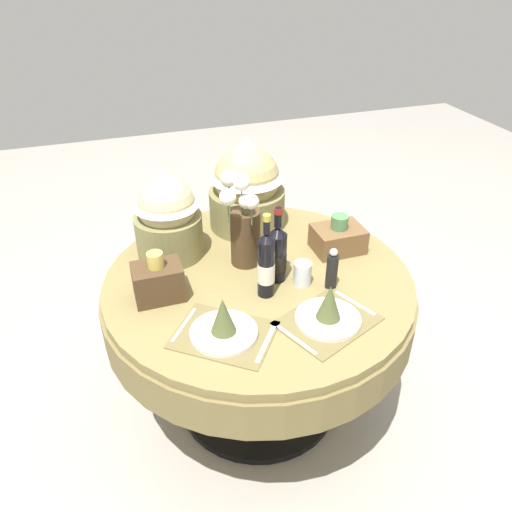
{
  "coord_description": "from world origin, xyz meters",
  "views": [
    {
      "loc": [
        -0.55,
        -1.6,
        1.92
      ],
      "look_at": [
        0.0,
        0.03,
        0.8
      ],
      "focal_mm": 35.15,
      "sensor_mm": 36.0,
      "label": 1
    }
  ],
  "objects_px": {
    "flower_vase": "(243,224)",
    "woven_basket_side_right": "(338,238)",
    "place_setting_right": "(329,311)",
    "place_setting_left": "(224,325)",
    "gift_tub_back_centre": "(247,182)",
    "woven_basket_side_left": "(158,281)",
    "wine_bottle_centre": "(277,253)",
    "dining_table": "(258,303)",
    "tumbler_mid": "(302,274)",
    "wine_bottle_left": "(266,265)",
    "gift_tub_back_left": "(167,212)",
    "pepper_mill": "(332,270)"
  },
  "relations": [
    {
      "from": "flower_vase",
      "to": "woven_basket_side_right",
      "type": "bearing_deg",
      "value": -3.67
    },
    {
      "from": "place_setting_right",
      "to": "flower_vase",
      "type": "relative_size",
      "value": 0.97
    },
    {
      "from": "place_setting_left",
      "to": "woven_basket_side_right",
      "type": "distance_m",
      "value": 0.74
    },
    {
      "from": "gift_tub_back_centre",
      "to": "woven_basket_side_left",
      "type": "bearing_deg",
      "value": -138.36
    },
    {
      "from": "wine_bottle_centre",
      "to": "woven_basket_side_left",
      "type": "relative_size",
      "value": 1.61
    },
    {
      "from": "dining_table",
      "to": "tumbler_mid",
      "type": "height_order",
      "value": "tumbler_mid"
    },
    {
      "from": "place_setting_left",
      "to": "woven_basket_side_left",
      "type": "xyz_separation_m",
      "value": [
        -0.18,
        0.29,
        0.03
      ]
    },
    {
      "from": "flower_vase",
      "to": "wine_bottle_centre",
      "type": "distance_m",
      "value": 0.19
    },
    {
      "from": "place_setting_left",
      "to": "wine_bottle_left",
      "type": "height_order",
      "value": "wine_bottle_left"
    },
    {
      "from": "wine_bottle_left",
      "to": "wine_bottle_centre",
      "type": "bearing_deg",
      "value": 47.69
    },
    {
      "from": "tumbler_mid",
      "to": "woven_basket_side_left",
      "type": "xyz_separation_m",
      "value": [
        -0.56,
        0.09,
        0.03
      ]
    },
    {
      "from": "dining_table",
      "to": "wine_bottle_left",
      "type": "relative_size",
      "value": 3.69
    },
    {
      "from": "place_setting_left",
      "to": "woven_basket_side_right",
      "type": "bearing_deg",
      "value": 31.68
    },
    {
      "from": "gift_tub_back_left",
      "to": "woven_basket_side_left",
      "type": "relative_size",
      "value": 1.96
    },
    {
      "from": "wine_bottle_centre",
      "to": "woven_basket_side_right",
      "type": "height_order",
      "value": "wine_bottle_centre"
    },
    {
      "from": "pepper_mill",
      "to": "place_setting_left",
      "type": "bearing_deg",
      "value": -163.56
    },
    {
      "from": "place_setting_left",
      "to": "pepper_mill",
      "type": "distance_m",
      "value": 0.5
    },
    {
      "from": "dining_table",
      "to": "gift_tub_back_centre",
      "type": "height_order",
      "value": "gift_tub_back_centre"
    },
    {
      "from": "place_setting_right",
      "to": "woven_basket_side_right",
      "type": "xyz_separation_m",
      "value": [
        0.25,
        0.44,
        0.01
      ]
    },
    {
      "from": "place_setting_left",
      "to": "place_setting_right",
      "type": "height_order",
      "value": "same"
    },
    {
      "from": "place_setting_left",
      "to": "flower_vase",
      "type": "height_order",
      "value": "flower_vase"
    },
    {
      "from": "wine_bottle_left",
      "to": "tumbler_mid",
      "type": "relative_size",
      "value": 3.58
    },
    {
      "from": "place_setting_right",
      "to": "woven_basket_side_left",
      "type": "xyz_separation_m",
      "value": [
        -0.56,
        0.34,
        0.03
      ]
    },
    {
      "from": "wine_bottle_centre",
      "to": "gift_tub_back_left",
      "type": "xyz_separation_m",
      "value": [
        -0.37,
        0.33,
        0.08
      ]
    },
    {
      "from": "wine_bottle_centre",
      "to": "woven_basket_side_right",
      "type": "distance_m",
      "value": 0.36
    },
    {
      "from": "place_setting_right",
      "to": "woven_basket_side_left",
      "type": "bearing_deg",
      "value": 148.53
    },
    {
      "from": "place_setting_left",
      "to": "tumbler_mid",
      "type": "relative_size",
      "value": 4.36
    },
    {
      "from": "gift_tub_back_centre",
      "to": "woven_basket_side_right",
      "type": "relative_size",
      "value": 2.04
    },
    {
      "from": "wine_bottle_left",
      "to": "tumbler_mid",
      "type": "bearing_deg",
      "value": 6.35
    },
    {
      "from": "dining_table",
      "to": "flower_vase",
      "type": "bearing_deg",
      "value": 104.33
    },
    {
      "from": "woven_basket_side_left",
      "to": "flower_vase",
      "type": "bearing_deg",
      "value": 18.21
    },
    {
      "from": "wine_bottle_left",
      "to": "pepper_mill",
      "type": "height_order",
      "value": "wine_bottle_left"
    },
    {
      "from": "woven_basket_side_right",
      "to": "place_setting_left",
      "type": "bearing_deg",
      "value": -148.32
    },
    {
      "from": "woven_basket_side_right",
      "to": "gift_tub_back_left",
      "type": "bearing_deg",
      "value": 164.07
    },
    {
      "from": "dining_table",
      "to": "woven_basket_side_left",
      "type": "relative_size",
      "value": 6.41
    },
    {
      "from": "flower_vase",
      "to": "wine_bottle_centre",
      "type": "xyz_separation_m",
      "value": [
        0.09,
        -0.15,
        -0.07
      ]
    },
    {
      "from": "flower_vase",
      "to": "pepper_mill",
      "type": "bearing_deg",
      "value": -44.64
    },
    {
      "from": "tumbler_mid",
      "to": "woven_basket_side_right",
      "type": "bearing_deg",
      "value": 37.32
    },
    {
      "from": "place_setting_left",
      "to": "place_setting_right",
      "type": "relative_size",
      "value": 1.03
    },
    {
      "from": "tumbler_mid",
      "to": "flower_vase",
      "type": "bearing_deg",
      "value": 129.44
    },
    {
      "from": "woven_basket_side_left",
      "to": "gift_tub_back_centre",
      "type": "bearing_deg",
      "value": 41.64
    },
    {
      "from": "pepper_mill",
      "to": "gift_tub_back_centre",
      "type": "relative_size",
      "value": 0.41
    },
    {
      "from": "pepper_mill",
      "to": "woven_basket_side_right",
      "type": "distance_m",
      "value": 0.29
    },
    {
      "from": "gift_tub_back_centre",
      "to": "wine_bottle_centre",
      "type": "bearing_deg",
      "value": -92.82
    },
    {
      "from": "dining_table",
      "to": "woven_basket_side_left",
      "type": "bearing_deg",
      "value": -178.53
    },
    {
      "from": "gift_tub_back_centre",
      "to": "woven_basket_side_right",
      "type": "distance_m",
      "value": 0.49
    },
    {
      "from": "place_setting_right",
      "to": "pepper_mill",
      "type": "relative_size",
      "value": 2.3
    },
    {
      "from": "gift_tub_back_left",
      "to": "gift_tub_back_centre",
      "type": "distance_m",
      "value": 0.42
    },
    {
      "from": "tumbler_mid",
      "to": "wine_bottle_centre",
      "type": "bearing_deg",
      "value": 142.58
    },
    {
      "from": "dining_table",
      "to": "wine_bottle_centre",
      "type": "height_order",
      "value": "wine_bottle_centre"
    }
  ]
}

